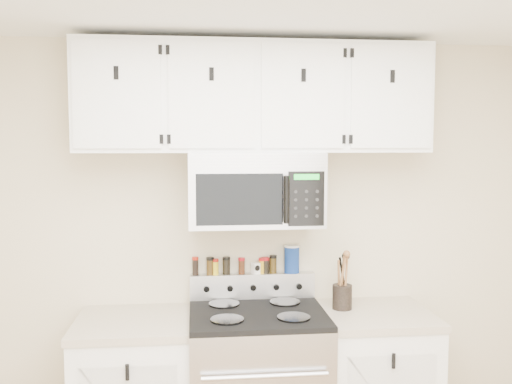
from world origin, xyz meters
TOP-DOWN VIEW (x-y plane):
  - back_wall at (0.00, 1.75)m, footprint 3.50×0.01m
  - microwave at (0.00, 1.55)m, footprint 0.76×0.44m
  - upper_cabinets at (-0.00, 1.58)m, footprint 2.00×0.35m
  - utensil_crock at (0.51, 1.52)m, footprint 0.11×0.11m
  - kitchen_timer at (0.03, 1.71)m, footprint 0.07×0.07m
  - salt_canister at (0.24, 1.71)m, footprint 0.09×0.09m
  - spice_jar_0 at (-0.35, 1.71)m, footprint 0.04×0.04m
  - spice_jar_1 at (-0.26, 1.71)m, footprint 0.05×0.05m
  - spice_jar_2 at (-0.23, 1.71)m, footprint 0.04×0.04m
  - spice_jar_3 at (-0.16, 1.71)m, footprint 0.05×0.05m
  - spice_jar_4 at (-0.07, 1.71)m, footprint 0.04×0.04m
  - spice_jar_5 at (0.06, 1.71)m, footprint 0.04×0.04m
  - spice_jar_6 at (0.08, 1.71)m, footprint 0.05×0.05m
  - spice_jar_7 at (0.13, 1.71)m, footprint 0.04×0.04m

SIDE VIEW (x-z plane):
  - utensil_crock at x=0.51m, z-range 0.84..1.17m
  - kitchen_timer at x=0.03m, z-range 1.10..1.17m
  - spice_jar_5 at x=0.06m, z-range 1.10..1.20m
  - spice_jar_2 at x=-0.23m, z-range 1.10..1.20m
  - spice_jar_6 at x=0.08m, z-range 1.10..1.20m
  - spice_jar_4 at x=-0.07m, z-range 1.10..1.20m
  - spice_jar_1 at x=-0.26m, z-range 1.10..1.21m
  - spice_jar_3 at x=-0.16m, z-range 1.10..1.21m
  - spice_jar_7 at x=0.13m, z-range 1.10..1.21m
  - spice_jar_0 at x=-0.35m, z-range 1.10..1.21m
  - salt_canister at x=0.24m, z-range 1.10..1.27m
  - back_wall at x=0.00m, z-range 0.00..2.50m
  - microwave at x=0.00m, z-range 1.42..1.84m
  - upper_cabinets at x=0.00m, z-range 1.84..2.46m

